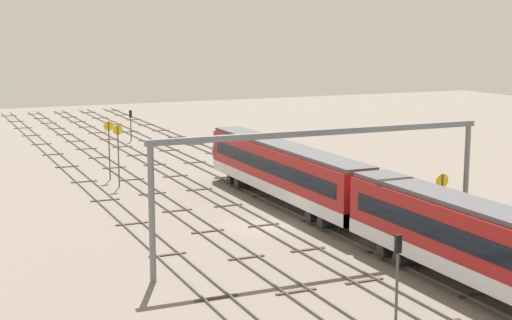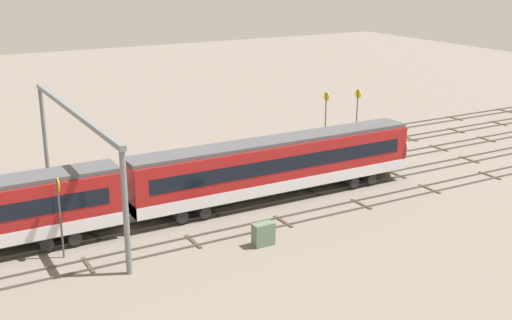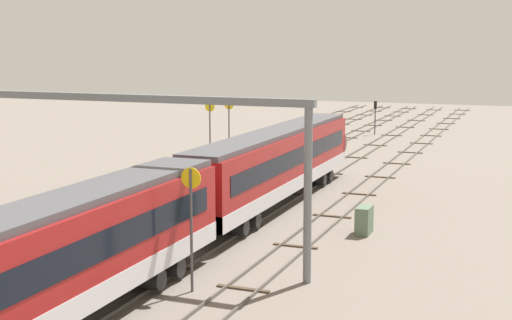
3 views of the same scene
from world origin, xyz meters
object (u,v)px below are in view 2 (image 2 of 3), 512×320
(overhead_gantry, at_px, (74,132))
(speed_sign_far_trackside, at_px, (357,108))
(speed_sign_distant_end, at_px, (60,207))
(speed_sign_near_foreground, at_px, (326,112))
(relay_cabinet, at_px, (263,234))

(overhead_gantry, xyz_separation_m, speed_sign_far_trackside, (30.37, 6.10, -2.74))
(speed_sign_far_trackside, height_order, speed_sign_distant_end, speed_sign_far_trackside)
(overhead_gantry, relative_size, speed_sign_near_foreground, 3.96)
(speed_sign_far_trackside, bearing_deg, overhead_gantry, -168.65)
(overhead_gantry, relative_size, speed_sign_far_trackside, 4.02)
(speed_sign_distant_end, height_order, relay_cabinet, speed_sign_distant_end)
(relay_cabinet, bearing_deg, speed_sign_far_trackside, 39.31)
(overhead_gantry, height_order, speed_sign_far_trackside, overhead_gantry)
(speed_sign_near_foreground, height_order, relay_cabinet, speed_sign_near_foreground)
(overhead_gantry, height_order, relay_cabinet, overhead_gantry)
(speed_sign_far_trackside, height_order, relay_cabinet, speed_sign_far_trackside)
(speed_sign_near_foreground, distance_m, speed_sign_far_trackside, 3.88)
(speed_sign_near_foreground, bearing_deg, overhead_gantry, -166.85)
(overhead_gantry, height_order, speed_sign_near_foreground, overhead_gantry)
(speed_sign_distant_end, distance_m, relay_cabinet, 13.13)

